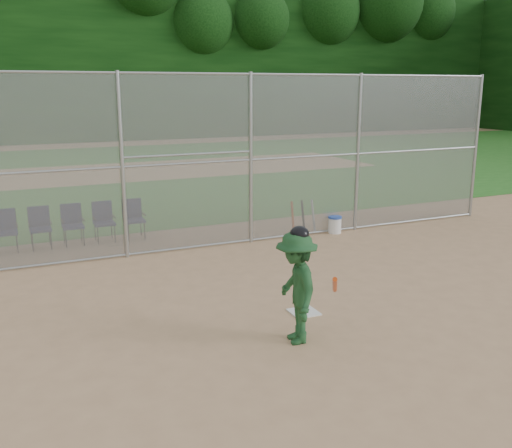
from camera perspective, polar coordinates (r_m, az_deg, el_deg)
name	(u,v)px	position (r m, az deg, el deg)	size (l,w,h in m)	color
ground	(321,325)	(9.20, 6.56, -10.04)	(100.00, 100.00, 0.00)	tan
grass_strip	(110,173)	(25.84, -14.44, 5.01)	(100.00, 100.00, 0.00)	#276A1F
dirt_patch_far	(110,172)	(25.84, -14.44, 5.01)	(24.00, 24.00, 0.00)	tan
backstop_fence	(210,159)	(13.06, -4.57, 6.49)	(16.09, 0.09, 4.00)	gray
treeline	(94,44)	(27.61, -15.92, 16.90)	(81.00, 60.00, 11.00)	black
home_plate	(304,312)	(9.65, 4.81, -8.77)	(0.45, 0.45, 0.02)	white
batter_at_plate	(296,287)	(8.33, 4.06, -6.28)	(1.05, 1.33, 1.76)	#1E4B25
water_cooler	(335,225)	(14.77, 7.89, -0.05)	(0.35, 0.35, 0.44)	white
spare_bats	(303,217)	(14.64, 4.73, 0.71)	(0.66, 0.27, 0.85)	#D84C14
chair_2	(6,231)	(14.08, -23.70, -0.69)	(0.54, 0.52, 0.96)	#11173E
chair_3	(40,228)	(14.10, -20.76, -0.40)	(0.54, 0.52, 0.96)	#11173E
chair_4	(73,225)	(14.15, -17.83, -0.11)	(0.54, 0.52, 0.96)	#11173E
chair_5	(104,222)	(14.25, -14.93, 0.17)	(0.54, 0.52, 0.96)	#11173E
chair_6	(134,219)	(14.38, -12.08, 0.45)	(0.54, 0.52, 0.96)	#11173E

